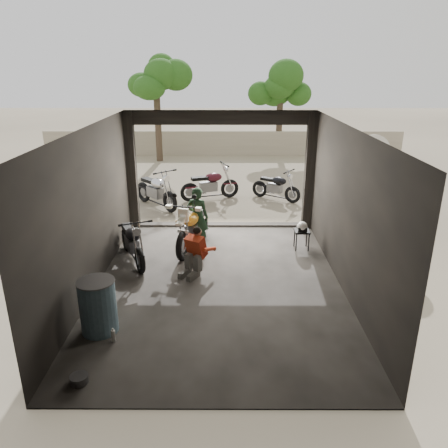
{
  "coord_description": "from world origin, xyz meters",
  "views": [
    {
      "loc": [
        0.13,
        -8.07,
        4.28
      ],
      "look_at": [
        0.1,
        0.6,
        1.12
      ],
      "focal_mm": 35.0,
      "sensor_mm": 36.0,
      "label": 1
    }
  ],
  "objects_px": {
    "main_bike": "(193,224)",
    "sign_post": "(371,168)",
    "oil_drum": "(98,307)",
    "left_bike": "(132,239)",
    "helmet": "(302,226)",
    "mechanic": "(193,253)",
    "rider": "(197,217)",
    "outside_bike_b": "(210,182)",
    "stool": "(302,233)",
    "outside_bike_c": "(276,184)",
    "outside_bike_a": "(156,188)"
  },
  "relations": [
    {
      "from": "outside_bike_c",
      "to": "oil_drum",
      "type": "relative_size",
      "value": 1.66
    },
    {
      "from": "left_bike",
      "to": "outside_bike_b",
      "type": "bearing_deg",
      "value": 47.21
    },
    {
      "from": "main_bike",
      "to": "outside_bike_b",
      "type": "distance_m",
      "value": 4.2
    },
    {
      "from": "sign_post",
      "to": "rider",
      "type": "bearing_deg",
      "value": -152.78
    },
    {
      "from": "left_bike",
      "to": "outside_bike_b",
      "type": "height_order",
      "value": "outside_bike_b"
    },
    {
      "from": "helmet",
      "to": "mechanic",
      "type": "bearing_deg",
      "value": -157.5
    },
    {
      "from": "outside_bike_a",
      "to": "outside_bike_c",
      "type": "xyz_separation_m",
      "value": [
        3.9,
        0.8,
        -0.1
      ]
    },
    {
      "from": "outside_bike_a",
      "to": "outside_bike_b",
      "type": "bearing_deg",
      "value": -16.18
    },
    {
      "from": "stool",
      "to": "helmet",
      "type": "distance_m",
      "value": 0.2
    },
    {
      "from": "rider",
      "to": "stool",
      "type": "relative_size",
      "value": 3.05
    },
    {
      "from": "stool",
      "to": "outside_bike_c",
      "type": "bearing_deg",
      "value": 92.41
    },
    {
      "from": "rider",
      "to": "oil_drum",
      "type": "distance_m",
      "value": 4.02
    },
    {
      "from": "rider",
      "to": "sign_post",
      "type": "bearing_deg",
      "value": -153.21
    },
    {
      "from": "outside_bike_b",
      "to": "helmet",
      "type": "xyz_separation_m",
      "value": [
        2.38,
        -4.31,
        0.02
      ]
    },
    {
      "from": "main_bike",
      "to": "oil_drum",
      "type": "xyz_separation_m",
      "value": [
        -1.33,
        -3.62,
        -0.17
      ]
    },
    {
      "from": "outside_bike_b",
      "to": "outside_bike_a",
      "type": "bearing_deg",
      "value": 96.21
    },
    {
      "from": "left_bike",
      "to": "helmet",
      "type": "distance_m",
      "value": 4.04
    },
    {
      "from": "mechanic",
      "to": "oil_drum",
      "type": "distance_m",
      "value": 2.58
    },
    {
      "from": "main_bike",
      "to": "sign_post",
      "type": "relative_size",
      "value": 0.72
    },
    {
      "from": "outside_bike_c",
      "to": "stool",
      "type": "bearing_deg",
      "value": -142.19
    },
    {
      "from": "outside_bike_a",
      "to": "sign_post",
      "type": "relative_size",
      "value": 0.71
    },
    {
      "from": "outside_bike_c",
      "to": "sign_post",
      "type": "bearing_deg",
      "value": -112.48
    },
    {
      "from": "main_bike",
      "to": "sign_post",
      "type": "bearing_deg",
      "value": 26.64
    },
    {
      "from": "outside_bike_b",
      "to": "oil_drum",
      "type": "relative_size",
      "value": 1.87
    },
    {
      "from": "left_bike",
      "to": "mechanic",
      "type": "distance_m",
      "value": 1.61
    },
    {
      "from": "outside_bike_b",
      "to": "oil_drum",
      "type": "height_order",
      "value": "outside_bike_b"
    },
    {
      "from": "helmet",
      "to": "outside_bike_c",
      "type": "bearing_deg",
      "value": 86.33
    },
    {
      "from": "left_bike",
      "to": "rider",
      "type": "bearing_deg",
      "value": 7.11
    },
    {
      "from": "rider",
      "to": "oil_drum",
      "type": "relative_size",
      "value": 1.61
    },
    {
      "from": "stool",
      "to": "sign_post",
      "type": "distance_m",
      "value": 2.53
    },
    {
      "from": "outside_bike_b",
      "to": "outside_bike_c",
      "type": "relative_size",
      "value": 1.13
    },
    {
      "from": "outside_bike_a",
      "to": "stool",
      "type": "relative_size",
      "value": 3.74
    },
    {
      "from": "helmet",
      "to": "oil_drum",
      "type": "xyz_separation_m",
      "value": [
        -3.99,
        -3.51,
        -0.15
      ]
    },
    {
      "from": "outside_bike_a",
      "to": "mechanic",
      "type": "distance_m",
      "value": 5.08
    },
    {
      "from": "outside_bike_a",
      "to": "helmet",
      "type": "xyz_separation_m",
      "value": [
        4.06,
        -3.47,
        -0.01
      ]
    },
    {
      "from": "outside_bike_b",
      "to": "rider",
      "type": "bearing_deg",
      "value": 157.64
    },
    {
      "from": "left_bike",
      "to": "stool",
      "type": "xyz_separation_m",
      "value": [
        4.0,
        0.71,
        -0.13
      ]
    },
    {
      "from": "main_bike",
      "to": "helmet",
      "type": "xyz_separation_m",
      "value": [
        2.66,
        -0.11,
        -0.02
      ]
    },
    {
      "from": "outside_bike_a",
      "to": "sign_post",
      "type": "xyz_separation_m",
      "value": [
        5.91,
        -2.41,
        1.19
      ]
    },
    {
      "from": "outside_bike_a",
      "to": "outside_bike_c",
      "type": "height_order",
      "value": "outside_bike_a"
    },
    {
      "from": "main_bike",
      "to": "sign_post",
      "type": "xyz_separation_m",
      "value": [
        4.51,
        0.95,
        1.19
      ]
    },
    {
      "from": "helmet",
      "to": "outside_bike_b",
      "type": "bearing_deg",
      "value": 113.03
    },
    {
      "from": "outside_bike_a",
      "to": "sign_post",
      "type": "distance_m",
      "value": 6.5
    },
    {
      "from": "left_bike",
      "to": "outside_bike_b",
      "type": "xyz_separation_m",
      "value": [
        1.61,
        4.97,
        0.04
      ]
    },
    {
      "from": "outside_bike_c",
      "to": "mechanic",
      "type": "relative_size",
      "value": 1.54
    },
    {
      "from": "main_bike",
      "to": "stool",
      "type": "relative_size",
      "value": 3.83
    },
    {
      "from": "main_bike",
      "to": "outside_bike_b",
      "type": "bearing_deg",
      "value": 100.95
    },
    {
      "from": "main_bike",
      "to": "oil_drum",
      "type": "distance_m",
      "value": 3.86
    },
    {
      "from": "left_bike",
      "to": "outside_bike_c",
      "type": "bearing_deg",
      "value": 27.43
    },
    {
      "from": "left_bike",
      "to": "stool",
      "type": "height_order",
      "value": "left_bike"
    }
  ]
}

